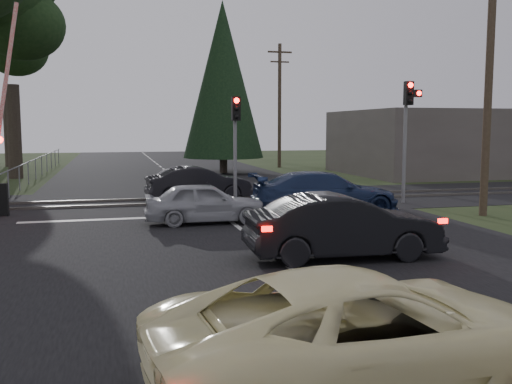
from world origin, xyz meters
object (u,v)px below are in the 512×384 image
object	(u,v)px
blue_sedan	(325,193)
dark_car_far	(199,184)
cream_coupe	(367,333)
silver_car	(205,203)
utility_pole_far	(218,112)
traffic_signal_right	(408,118)
utility_pole_near	(489,73)
traffic_signal_center	(236,131)
utility_pole_mid	(280,103)
dark_hatchback	(343,227)

from	to	relation	value
blue_sedan	dark_car_far	bearing A→B (deg)	40.31
cream_coupe	dark_car_far	size ratio (longest dim) A/B	1.18
silver_car	cream_coupe	bearing A→B (deg)	-178.72
utility_pole_far	blue_sedan	world-z (taller)	utility_pole_far
traffic_signal_right	utility_pole_near	bearing A→B (deg)	-74.66
utility_pole_near	cream_coupe	xyz separation A→B (m)	(-9.40, -10.92, -4.04)
traffic_signal_center	utility_pole_far	world-z (taller)	utility_pole_far
utility_pole_mid	silver_car	bearing A→B (deg)	-111.87
traffic_signal_center	silver_car	distance (m)	4.82
traffic_signal_center	utility_pole_far	distance (m)	44.99
blue_sedan	utility_pole_near	bearing A→B (deg)	-102.73
dark_hatchback	blue_sedan	world-z (taller)	blue_sedan
dark_hatchback	utility_pole_near	bearing A→B (deg)	-54.06
traffic_signal_center	utility_pole_mid	distance (m)	20.82
utility_pole_mid	blue_sedan	xyz separation A→B (m)	(-5.11, -22.54, -3.99)
dark_hatchback	silver_car	size ratio (longest dim) A/B	1.18
traffic_signal_center	cream_coupe	size ratio (longest dim) A/B	0.83
blue_sedan	silver_car	bearing A→B (deg)	102.49
utility_pole_mid	dark_car_far	world-z (taller)	utility_pole_mid
traffic_signal_center	utility_pole_mid	bearing A→B (deg)	68.79
utility_pole_near	utility_pole_mid	distance (m)	24.00
traffic_signal_right	utility_pole_far	world-z (taller)	utility_pole_far
utility_pole_near	silver_car	bearing A→B (deg)	175.25
traffic_signal_right	utility_pole_far	xyz separation A→B (m)	(0.95, 45.53, 1.41)
utility_pole_mid	utility_pole_far	world-z (taller)	same
silver_car	blue_sedan	distance (m)	4.27
utility_pole_mid	blue_sedan	bearing A→B (deg)	-102.78
blue_sedan	dark_car_far	size ratio (longest dim) A/B	1.20
dark_car_far	utility_pole_mid	bearing A→B (deg)	-31.05
utility_pole_near	traffic_signal_right	bearing A→B (deg)	105.34
silver_car	dark_car_far	distance (m)	5.47
traffic_signal_center	silver_car	world-z (taller)	traffic_signal_center
blue_sedan	dark_car_far	distance (m)	5.95
traffic_signal_center	dark_hatchback	world-z (taller)	traffic_signal_center
traffic_signal_right	dark_hatchback	bearing A→B (deg)	-126.73
utility_pole_far	silver_car	xyz separation A→B (m)	(-9.32, -48.22, -4.09)
utility_pole_near	blue_sedan	bearing A→B (deg)	164.04
traffic_signal_right	cream_coupe	world-z (taller)	traffic_signal_right
utility_pole_far	dark_car_far	size ratio (longest dim) A/B	2.15
traffic_signal_right	silver_car	distance (m)	9.19
utility_pole_near	dark_hatchback	bearing A→B (deg)	-146.22
silver_car	traffic_signal_right	bearing A→B (deg)	-70.46
traffic_signal_right	cream_coupe	xyz separation A→B (m)	(-8.45, -14.40, -2.63)
utility_pole_far	cream_coupe	world-z (taller)	utility_pole_far
utility_pole_near	dark_car_far	xyz separation A→B (m)	(-8.70, 6.21, -4.03)
dark_hatchback	utility_pole_far	bearing A→B (deg)	-5.34
cream_coupe	blue_sedan	xyz separation A→B (m)	(4.29, 12.38, 0.04)
traffic_signal_center	utility_pole_mid	xyz separation A→B (m)	(7.50, 19.32, 1.92)
traffic_signal_right	silver_car	world-z (taller)	traffic_signal_right
traffic_signal_right	utility_pole_mid	world-z (taller)	utility_pole_mid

